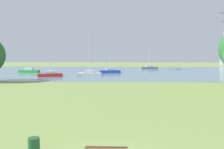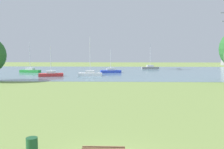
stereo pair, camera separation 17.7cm
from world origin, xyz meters
TOP-DOWN VIEW (x-y plane):
  - ground_plane at (0.00, 22.00)m, footprint 160.00×160.00m
  - litter_bin at (-3.60, 1.53)m, footprint 0.56×0.56m
  - water_surface at (0.00, 50.00)m, footprint 140.00×40.00m
  - sailboat_red at (-13.12, 38.38)m, footprint 5.02×2.64m
  - sailboat_blue at (-1.52, 46.95)m, footprint 4.98×2.26m
  - sailboat_white at (-5.43, 39.58)m, footprint 4.80×1.50m
  - sailboat_gray at (9.17, 59.81)m, footprint 4.89×1.83m
  - sailboat_green at (-20.61, 47.17)m, footprint 4.97×2.23m

SIDE VIEW (x-z plane):
  - ground_plane at x=0.00m, z-range 0.00..0.00m
  - water_surface at x=0.00m, z-range 0.00..0.02m
  - litter_bin at x=-3.60m, z-range 0.00..0.80m
  - sailboat_blue at x=-1.52m, z-range -2.21..3.10m
  - sailboat_red at x=-13.12m, z-range -2.67..3.58m
  - sailboat_gray at x=9.17m, z-range -3.03..3.95m
  - sailboat_green at x=-20.61m, z-range -3.17..4.10m
  - sailboat_white at x=-5.43m, z-range -3.56..4.52m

